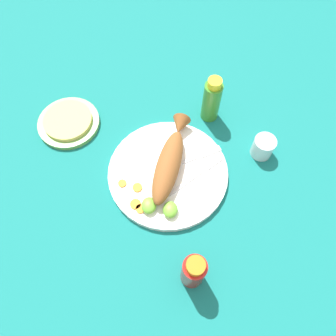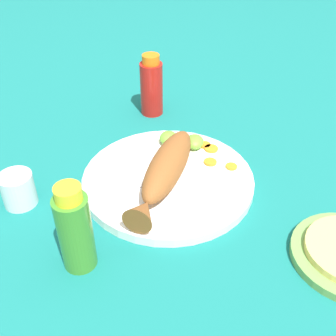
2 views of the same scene
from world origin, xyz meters
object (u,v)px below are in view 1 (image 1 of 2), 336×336
object	(u,v)px
fork_far	(199,173)
hot_sauce_bottle_red	(193,272)
fried_fish	(170,160)
fork_near	(194,158)
main_plate	(168,173)
salt_cup	(263,148)
hot_sauce_bottle_green	(212,100)
tortilla_plate	(69,123)

from	to	relation	value
fork_far	hot_sauce_bottle_red	xyz separation A→B (m)	(0.26, -0.01, 0.05)
fried_fish	fork_near	distance (m)	0.07
main_plate	hot_sauce_bottle_red	bearing A→B (deg)	15.98
fried_fish	fork_far	distance (m)	0.09
fried_fish	salt_cup	xyz separation A→B (m)	(-0.07, 0.25, -0.02)
hot_sauce_bottle_green	tortilla_plate	distance (m)	0.42
main_plate	salt_cup	distance (m)	0.27
fried_fish	fork_far	bearing A→B (deg)	88.87
hot_sauce_bottle_red	hot_sauce_bottle_green	xyz separation A→B (m)	(-0.47, 0.03, 0.00)
fork_near	hot_sauce_bottle_red	world-z (taller)	hot_sauce_bottle_red
hot_sauce_bottle_red	main_plate	bearing A→B (deg)	-164.02
main_plate	salt_cup	bearing A→B (deg)	109.19
fork_far	hot_sauce_bottle_red	size ratio (longest dim) A/B	1.01
fork_far	hot_sauce_bottle_red	distance (m)	0.27
fried_fish	hot_sauce_bottle_red	xyz separation A→B (m)	(0.28, 0.07, 0.02)
fork_far	tortilla_plate	xyz separation A→B (m)	(-0.14, -0.39, -0.01)
hot_sauce_bottle_green	tortilla_plate	bearing A→B (deg)	-81.16
fried_fish	fork_near	bearing A→B (deg)	123.17
fried_fish	hot_sauce_bottle_green	distance (m)	0.22
fork_far	fried_fish	bearing A→B (deg)	126.08
hot_sauce_bottle_green	fork_near	bearing A→B (deg)	-13.63
fork_near	fork_far	distance (m)	0.05
fried_fish	hot_sauce_bottle_green	world-z (taller)	hot_sauce_bottle_green
fork_near	fork_far	bearing A→B (deg)	-97.74
hot_sauce_bottle_red	tortilla_plate	world-z (taller)	hot_sauce_bottle_red
main_plate	salt_cup	size ratio (longest dim) A/B	5.22
main_plate	fork_near	distance (m)	0.08
fried_fish	tortilla_plate	size ratio (longest dim) A/B	1.52
fork_near	salt_cup	bearing A→B (deg)	-14.94
fork_far	fork_near	bearing A→B (deg)	67.49
fork_near	fork_far	size ratio (longest dim) A/B	1.17
salt_cup	hot_sauce_bottle_green	bearing A→B (deg)	-128.64
main_plate	hot_sauce_bottle_green	world-z (taller)	hot_sauce_bottle_green
fried_fish	tortilla_plate	bearing A→B (deg)	-101.89
hot_sauce_bottle_green	fried_fish	bearing A→B (deg)	-28.87
main_plate	fried_fish	bearing A→B (deg)	169.84
hot_sauce_bottle_red	hot_sauce_bottle_green	size ratio (longest dim) A/B	0.96
fork_far	hot_sauce_bottle_green	bearing A→B (deg)	40.95
tortilla_plate	fork_near	bearing A→B (deg)	75.40
main_plate	tortilla_plate	xyz separation A→B (m)	(-0.14, -0.30, -0.00)
fried_fish	fork_far	world-z (taller)	fried_fish
hot_sauce_bottle_red	tortilla_plate	distance (m)	0.56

